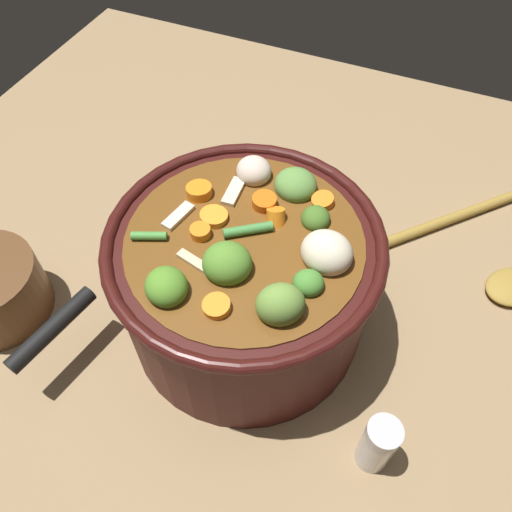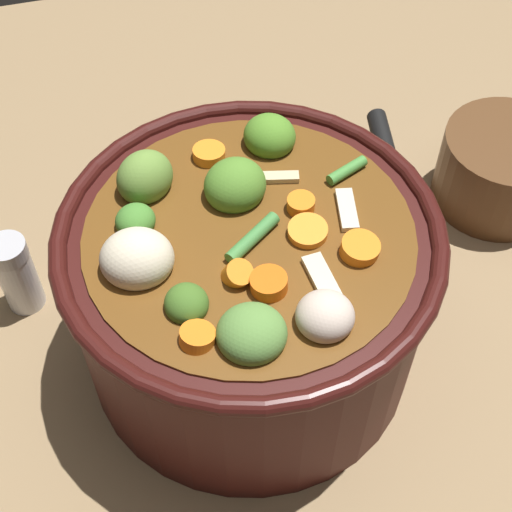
# 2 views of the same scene
# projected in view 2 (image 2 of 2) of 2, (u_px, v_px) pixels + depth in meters

# --- Properties ---
(ground_plane) EXTENTS (1.10, 1.10, 0.00)m
(ground_plane) POSITION_uv_depth(u_px,v_px,m) (250.00, 345.00, 0.62)
(ground_plane) COLOR #8C704C
(cooking_pot) EXTENTS (0.27, 0.27, 0.17)m
(cooking_pot) POSITION_uv_depth(u_px,v_px,m) (249.00, 289.00, 0.56)
(cooking_pot) COLOR #38110F
(cooking_pot) RESTS_ON ground_plane
(salt_shaker) EXTENTS (0.03, 0.03, 0.08)m
(salt_shaker) POSITION_uv_depth(u_px,v_px,m) (17.00, 274.00, 0.62)
(salt_shaker) COLOR silver
(salt_shaker) RESTS_ON ground_plane
(small_saucepan) EXTENTS (0.19, 0.13, 0.07)m
(small_saucepan) POSITION_uv_depth(u_px,v_px,m) (498.00, 169.00, 0.69)
(small_saucepan) COLOR brown
(small_saucepan) RESTS_ON ground_plane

